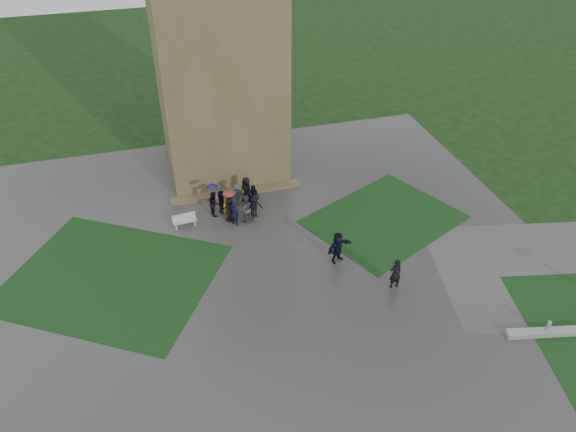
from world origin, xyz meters
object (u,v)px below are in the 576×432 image
object	(u,v)px
bench	(185,220)
pedestrian_near	(395,273)
tower	(216,44)
pedestrian_mid	(338,247)

from	to	relation	value
bench	pedestrian_near	xyz separation A→B (m)	(10.31, -8.76, 0.51)
tower	pedestrian_near	world-z (taller)	tower
tower	pedestrian_near	distance (m)	19.02
tower	bench	bearing A→B (deg)	-118.25
tower	pedestrian_mid	world-z (taller)	tower
bench	pedestrian_mid	distance (m)	9.96
bench	pedestrian_mid	bearing A→B (deg)	-40.92
pedestrian_mid	pedestrian_near	distance (m)	3.72
bench	pedestrian_near	world-z (taller)	pedestrian_near
bench	pedestrian_mid	world-z (taller)	pedestrian_mid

